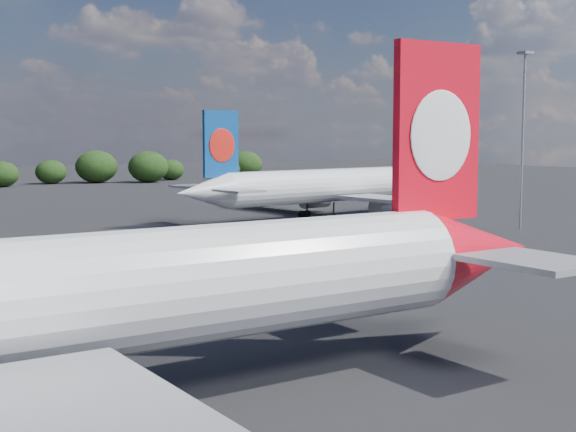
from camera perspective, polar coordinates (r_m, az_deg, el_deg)
qantas_airliner at (r=37.04m, az=-13.74°, el=-5.80°), size 55.61×52.84×18.16m
china_southern_airliner at (r=122.67m, az=2.41°, el=2.09°), size 49.59×47.31×16.19m
floodlight_mast_near at (r=112.63m, az=16.39°, el=6.80°), size 1.60×1.60×23.87m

